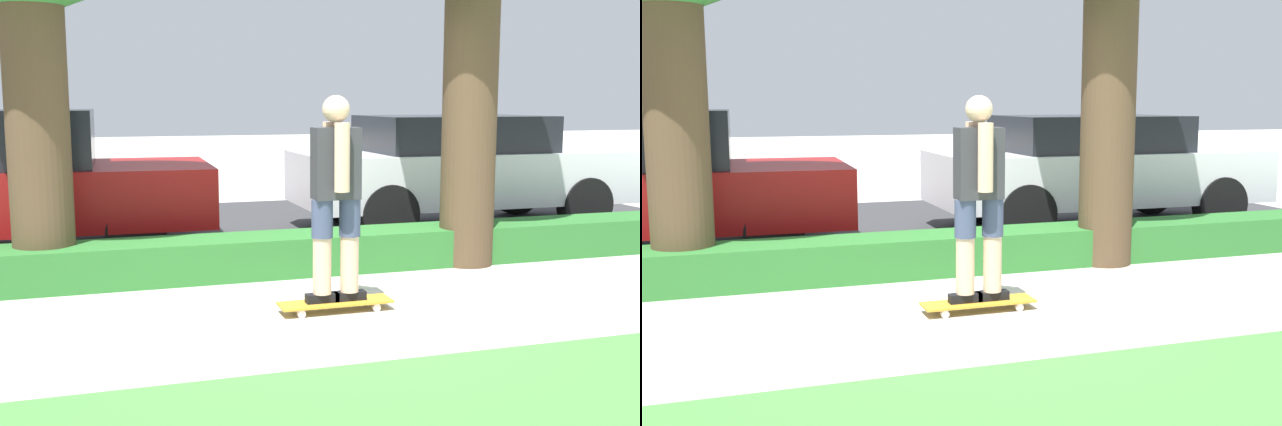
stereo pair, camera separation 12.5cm
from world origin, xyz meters
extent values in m
plane|color=#BCB7AD|center=(0.00, 0.00, 0.00)|extent=(60.00, 60.00, 0.00)
cube|color=#38383A|center=(0.00, 4.20, 0.00)|extent=(12.61, 5.00, 0.01)
cube|color=#2D702D|center=(0.00, 1.60, 0.19)|extent=(12.61, 0.60, 0.37)
cube|color=gold|center=(0.00, 0.19, 0.07)|extent=(0.90, 0.24, 0.02)
cylinder|color=silver|center=(0.31, 0.10, 0.03)|extent=(0.06, 0.04, 0.06)
cylinder|color=silver|center=(0.31, 0.28, 0.03)|extent=(0.06, 0.04, 0.06)
cylinder|color=silver|center=(-0.30, 0.10, 0.03)|extent=(0.06, 0.04, 0.06)
cylinder|color=silver|center=(-0.30, 0.28, 0.03)|extent=(0.06, 0.04, 0.06)
cube|color=black|center=(-0.11, 0.19, 0.12)|extent=(0.26, 0.09, 0.07)
cylinder|color=beige|center=(-0.11, 0.19, 0.52)|extent=(0.14, 0.14, 0.74)
cylinder|color=#3D4766|center=(-0.11, 0.19, 0.75)|extent=(0.17, 0.17, 0.30)
cube|color=black|center=(0.12, 0.19, 0.12)|extent=(0.26, 0.09, 0.07)
cylinder|color=beige|center=(0.12, 0.19, 0.52)|extent=(0.14, 0.14, 0.74)
cylinder|color=#3D4766|center=(0.12, 0.19, 0.75)|extent=(0.17, 0.17, 0.30)
cube|color=#333338|center=(0.00, 0.19, 1.17)|extent=(0.35, 0.19, 0.55)
cylinder|color=beige|center=(0.00, 0.04, 1.22)|extent=(0.12, 0.12, 0.51)
cylinder|color=beige|center=(0.00, 0.33, 1.22)|extent=(0.12, 0.12, 0.51)
sphere|color=beige|center=(0.00, 0.19, 1.58)|extent=(0.21, 0.21, 0.21)
cylinder|color=brown|center=(-2.21, 1.73, 1.44)|extent=(0.54, 0.54, 2.89)
cylinder|color=brown|center=(1.81, 1.46, 1.56)|extent=(0.54, 0.54, 3.12)
cylinder|color=black|center=(-1.38, 2.56, 0.31)|extent=(0.61, 0.22, 0.61)
cylinder|color=black|center=(-1.38, 4.26, 0.31)|extent=(0.61, 0.22, 0.61)
cube|color=silver|center=(2.80, 3.46, 0.67)|extent=(4.28, 1.74, 0.65)
cube|color=black|center=(2.67, 3.46, 1.22)|extent=(2.23, 1.53, 0.45)
cylinder|color=black|center=(4.12, 2.67, 0.35)|extent=(0.69, 0.21, 0.69)
cylinder|color=black|center=(4.12, 4.26, 0.35)|extent=(0.69, 0.21, 0.69)
cylinder|color=black|center=(1.47, 2.67, 0.35)|extent=(0.69, 0.21, 0.69)
cylinder|color=black|center=(1.47, 4.26, 0.35)|extent=(0.69, 0.21, 0.69)
camera|label=1|loc=(-1.80, -5.22, 1.64)|focal=42.00mm
camera|label=2|loc=(-1.92, -5.18, 1.64)|focal=42.00mm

